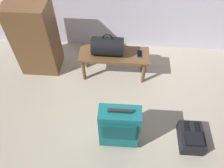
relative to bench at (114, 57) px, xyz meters
name	(u,v)px	position (x,y,z in m)	size (l,w,h in m)	color
ground_plane	(125,123)	(0.21, -0.86, -0.36)	(6.60, 6.60, 0.00)	#B2A893
bench	(114,57)	(0.00, 0.00, 0.00)	(1.00, 0.36, 0.42)	brown
duffel_bag_black	(108,46)	(-0.09, 0.00, 0.20)	(0.44, 0.26, 0.34)	black
cell_phone	(140,54)	(0.36, 0.02, 0.07)	(0.07, 0.14, 0.01)	#191E4C
suitcase_upright_teal	(119,127)	(0.13, -1.13, 0.01)	(0.45, 0.22, 0.70)	#14666B
backpack_dark	(191,138)	(1.00, -1.07, -0.26)	(0.28, 0.38, 0.21)	black
side_cabinet	(36,38)	(-1.13, 0.11, 0.19)	(0.56, 0.44, 1.10)	brown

